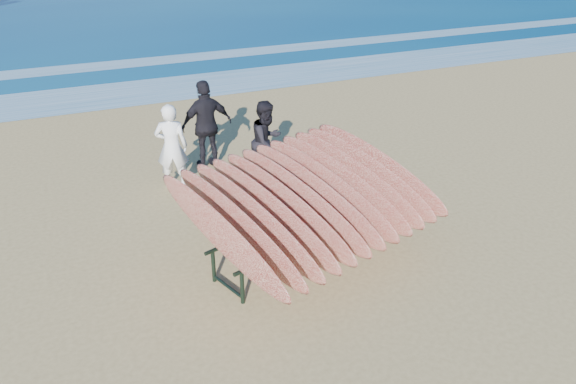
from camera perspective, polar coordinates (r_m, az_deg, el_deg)
name	(u,v)px	position (r m, az deg, el deg)	size (l,w,h in m)	color
ground	(310,275)	(8.08, 2.29, -8.39)	(120.00, 120.00, 0.00)	tan
foam_near	(161,89)	(16.84, -12.80, 10.13)	(160.00, 160.00, 0.00)	white
foam_far	(139,62)	(20.19, -14.91, 12.61)	(160.00, 160.00, 0.00)	white
surfboard_rack	(308,197)	(8.10, 2.07, -0.54)	(3.90, 3.70, 1.54)	black
person_white	(172,147)	(10.42, -11.73, 4.53)	(0.59, 0.38, 1.61)	white
person_dark_a	(267,142)	(10.50, -2.14, 5.14)	(0.76, 0.59, 1.57)	black
person_dark_b	(207,125)	(11.13, -8.26, 6.75)	(1.04, 0.43, 1.78)	black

